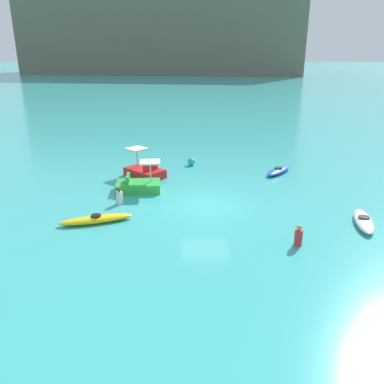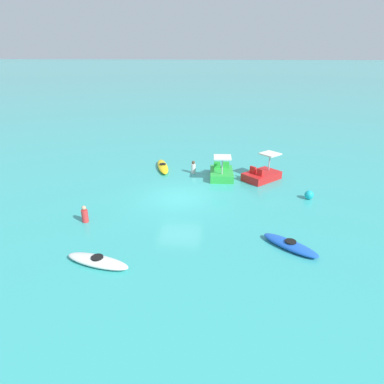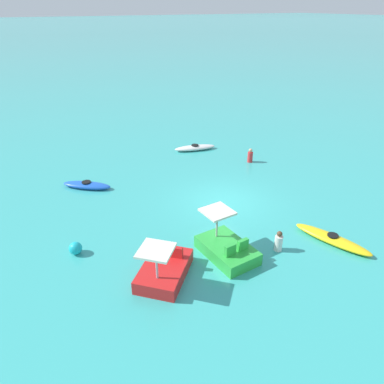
% 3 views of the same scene
% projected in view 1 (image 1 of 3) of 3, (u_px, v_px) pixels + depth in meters
% --- Properties ---
extents(ground_plane, '(600.00, 600.00, 0.00)m').
position_uv_depth(ground_plane, '(206.00, 206.00, 19.51)').
color(ground_plane, '#38ADA8').
extents(headland_cliff, '(97.89, 53.17, 31.25)m').
position_uv_depth(headland_cliff, '(166.00, 27.00, 138.39)').
color(headland_cliff, '#6B6651').
rests_on(headland_cliff, ground_plane).
extents(kayak_yellow, '(3.32, 1.61, 0.37)m').
position_uv_depth(kayak_yellow, '(96.00, 219.00, 17.55)').
color(kayak_yellow, yellow).
rests_on(kayak_yellow, ground_plane).
extents(kayak_white, '(1.41, 2.87, 0.37)m').
position_uv_depth(kayak_white, '(364.00, 221.00, 17.37)').
color(kayak_white, white).
rests_on(kayak_white, ground_plane).
extents(kayak_blue, '(2.28, 2.51, 0.37)m').
position_uv_depth(kayak_blue, '(278.00, 171.00, 24.72)').
color(kayak_blue, blue).
rests_on(kayak_blue, ground_plane).
extents(pedal_boat_red, '(2.76, 2.76, 1.68)m').
position_uv_depth(pedal_boat_red, '(145.00, 171.00, 24.03)').
color(pedal_boat_red, red).
rests_on(pedal_boat_red, ground_plane).
extents(pedal_boat_green, '(2.52, 1.63, 1.68)m').
position_uv_depth(pedal_boat_green, '(139.00, 185.00, 21.53)').
color(pedal_boat_green, green).
rests_on(pedal_boat_green, ground_plane).
extents(buoy_cyan, '(0.51, 0.51, 0.51)m').
position_uv_depth(buoy_cyan, '(191.00, 162.00, 26.40)').
color(buoy_cyan, '#19B7C6').
rests_on(buoy_cyan, ground_plane).
extents(person_near_shore, '(0.45, 0.45, 0.88)m').
position_uv_depth(person_near_shore, '(298.00, 236.00, 15.42)').
color(person_near_shore, red).
rests_on(person_near_shore, ground_plane).
extents(person_by_kayaks, '(0.45, 0.45, 0.88)m').
position_uv_depth(person_by_kayaks, '(120.00, 197.00, 19.64)').
color(person_by_kayaks, silver).
rests_on(person_by_kayaks, ground_plane).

